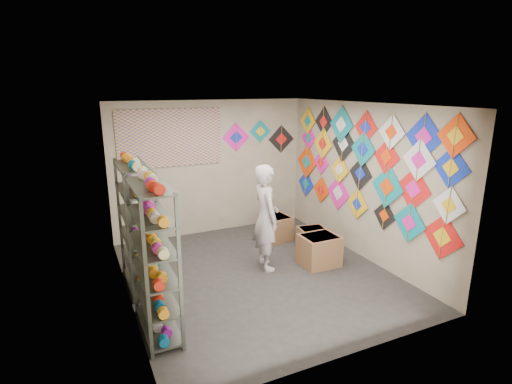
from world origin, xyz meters
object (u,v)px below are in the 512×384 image
carton_b (312,239)px  carton_c (276,228)px  shopkeeper (266,217)px  shelf_rack_back (137,226)px  shelf_rack_front (154,260)px  carton_a (319,250)px

carton_b → carton_c: carton_c is taller
shopkeeper → carton_b: shopkeeper is taller
shelf_rack_back → shopkeeper: 2.03m
shopkeeper → carton_c: bearing=-29.8°
shopkeeper → carton_c: shopkeeper is taller
shelf_rack_front → carton_c: 3.52m
carton_a → carton_c: carton_a is taller
shelf_rack_back → carton_b: (3.14, 0.08, -0.75)m
carton_a → carton_c: 1.35m
carton_b → carton_a: bearing=-103.5°
carton_c → shopkeeper: bearing=-130.7°
carton_a → carton_c: bearing=95.9°
carton_a → shelf_rack_back: bearing=169.4°
shelf_rack_front → shelf_rack_back: size_ratio=1.00×
shelf_rack_front → carton_b: 3.51m
shelf_rack_back → carton_b: size_ratio=3.81×
carton_a → carton_b: 0.68m
carton_a → carton_c: (-0.13, 1.34, -0.02)m
shelf_rack_back → shopkeeper: bearing=-7.0°
shelf_rack_back → carton_c: size_ratio=3.42×
shelf_rack_back → carton_b: 3.23m
shopkeeper → carton_b: bearing=-68.5°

